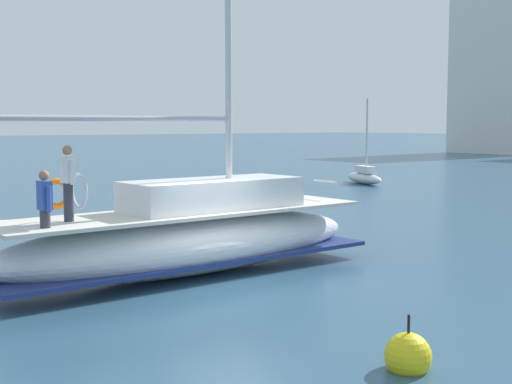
# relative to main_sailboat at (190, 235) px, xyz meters

# --- Properties ---
(ground_plane) EXTENTS (400.00, 400.00, 0.00)m
(ground_plane) POSITION_rel_main_sailboat_xyz_m (1.73, 0.04, -0.91)
(ground_plane) COLOR #2D516B
(main_sailboat) EXTENTS (2.63, 9.65, 12.62)m
(main_sailboat) POSITION_rel_main_sailboat_xyz_m (0.00, 0.00, 0.00)
(main_sailboat) COLOR silver
(main_sailboat) RESTS_ON ground
(moored_sloop_near) EXTENTS (4.09, 2.22, 4.94)m
(moored_sloop_near) POSITION_rel_main_sailboat_xyz_m (-14.85, 21.05, -0.47)
(moored_sloop_near) COLOR silver
(moored_sloop_near) RESTS_ON ground
(mooring_buoy) EXTENTS (0.67, 0.67, 0.94)m
(mooring_buoy) POSITION_rel_main_sailboat_xyz_m (7.38, -0.94, -0.70)
(mooring_buoy) COLOR yellow
(mooring_buoy) RESTS_ON ground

